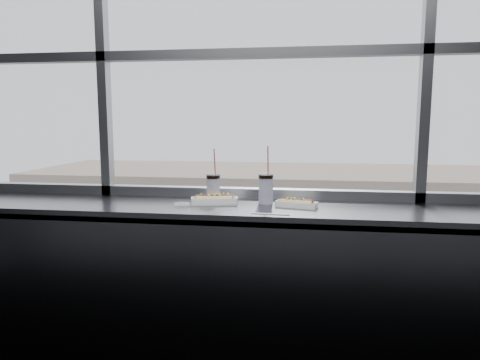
# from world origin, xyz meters

# --- Properties ---
(wall_back_lower) EXTENTS (6.00, 0.00, 6.00)m
(wall_back_lower) POSITION_xyz_m (0.00, 1.50, 0.55)
(wall_back_lower) COLOR black
(wall_back_lower) RESTS_ON ground
(window_glass) EXTENTS (6.00, 0.00, 6.00)m
(window_glass) POSITION_xyz_m (0.00, 1.52, 2.30)
(window_glass) COLOR silver
(window_glass) RESTS_ON ground
(window_mullions) EXTENTS (6.00, 0.08, 2.40)m
(window_mullions) POSITION_xyz_m (0.00, 1.50, 2.30)
(window_mullions) COLOR gray
(window_mullions) RESTS_ON ground
(counter) EXTENTS (6.00, 0.55, 0.06)m
(counter) POSITION_xyz_m (0.00, 1.23, 1.07)
(counter) COLOR slate
(counter) RESTS_ON ground
(counter_fascia) EXTENTS (6.00, 0.04, 1.04)m
(counter_fascia) POSITION_xyz_m (0.00, 0.97, 0.55)
(counter_fascia) COLOR slate
(counter_fascia) RESTS_ON ground
(hotdog_tray_left) EXTENTS (0.28, 0.14, 0.07)m
(hotdog_tray_left) POSITION_xyz_m (-0.22, 1.24, 1.13)
(hotdog_tray_left) COLOR white
(hotdog_tray_left) RESTS_ON counter
(hotdog_tray_right) EXTENTS (0.24, 0.13, 0.06)m
(hotdog_tray_right) POSITION_xyz_m (0.27, 1.22, 1.12)
(hotdog_tray_right) COLOR white
(hotdog_tray_right) RESTS_ON counter
(soda_cup_left) EXTENTS (0.09, 0.09, 0.32)m
(soda_cup_left) POSITION_xyz_m (-0.24, 1.32, 1.19)
(soda_cup_left) COLOR white
(soda_cup_left) RESTS_ON counter
(soda_cup_right) EXTENTS (0.09, 0.09, 0.35)m
(soda_cup_right) POSITION_xyz_m (0.08, 1.31, 1.20)
(soda_cup_right) COLOR white
(soda_cup_right) RESTS_ON counter
(loose_straw) EXTENTS (0.20, 0.02, 0.01)m
(loose_straw) POSITION_xyz_m (0.13, 1.01, 1.10)
(loose_straw) COLOR white
(loose_straw) RESTS_ON counter
(wrapper) EXTENTS (0.10, 0.07, 0.02)m
(wrapper) POSITION_xyz_m (-0.39, 1.16, 1.11)
(wrapper) COLOR silver
(wrapper) RESTS_ON counter
(plaza_ground) EXTENTS (120.00, 120.00, 0.00)m
(plaza_ground) POSITION_xyz_m (0.00, 45.00, -11.00)
(plaza_ground) COLOR #B1B1B1
(plaza_ground) RESTS_ON ground
(street_asphalt) EXTENTS (80.00, 10.00, 0.06)m
(street_asphalt) POSITION_xyz_m (0.00, 21.50, -10.97)
(street_asphalt) COLOR black
(street_asphalt) RESTS_ON plaza_ground
(far_sidewalk) EXTENTS (80.00, 6.00, 0.04)m
(far_sidewalk) POSITION_xyz_m (0.00, 29.50, -10.98)
(far_sidewalk) COLOR #B1B1B1
(far_sidewalk) RESTS_ON plaza_ground
(far_building) EXTENTS (50.00, 14.00, 8.00)m
(far_building) POSITION_xyz_m (0.00, 39.50, -7.00)
(far_building) COLOR gray
(far_building) RESTS_ON plaza_ground
(car_near_b) EXTENTS (3.19, 6.21, 1.98)m
(car_near_b) POSITION_xyz_m (-8.17, 17.50, -9.95)
(car_near_b) COLOR black
(car_near_b) RESTS_ON street_asphalt
(car_near_a) EXTENTS (3.14, 6.17, 1.97)m
(car_near_a) POSITION_xyz_m (-13.77, 17.50, -9.95)
(car_near_a) COLOR #A4A4A4
(car_near_a) RESTS_ON street_asphalt
(car_far_b) EXTENTS (3.37, 6.77, 2.17)m
(car_far_b) POSITION_xyz_m (0.23, 25.50, -9.85)
(car_far_b) COLOR maroon
(car_far_b) RESTS_ON street_asphalt
(pedestrian_b) EXTENTS (0.90, 0.68, 2.03)m
(pedestrian_b) POSITION_xyz_m (-1.53, 30.50, -9.94)
(pedestrian_b) COLOR #66605B
(pedestrian_b) RESTS_ON far_sidewalk
(pedestrian_a) EXTENTS (0.64, 0.85, 1.91)m
(pedestrian_a) POSITION_xyz_m (-5.71, 30.07, -10.00)
(pedestrian_a) COLOR #66605B
(pedestrian_a) RESTS_ON far_sidewalk
(tree_left) EXTENTS (3.58, 3.58, 5.59)m
(tree_left) POSITION_xyz_m (-8.07, 29.50, -7.21)
(tree_left) COLOR #47382B
(tree_left) RESTS_ON far_sidewalk
(tree_center) EXTENTS (3.36, 3.36, 5.25)m
(tree_center) POSITION_xyz_m (0.59, 29.50, -7.44)
(tree_center) COLOR #47382B
(tree_center) RESTS_ON far_sidewalk
(tree_right) EXTENTS (3.15, 3.15, 4.92)m
(tree_right) POSITION_xyz_m (10.79, 29.50, -7.66)
(tree_right) COLOR #47382B
(tree_right) RESTS_ON far_sidewalk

